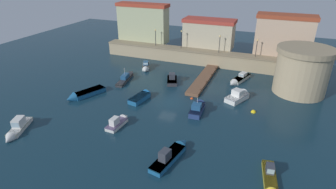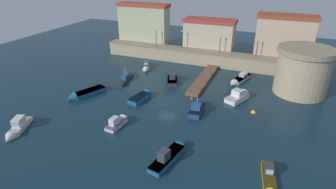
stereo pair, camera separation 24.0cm
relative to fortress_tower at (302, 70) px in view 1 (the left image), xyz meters
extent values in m
plane|color=#112D3D|center=(-18.38, -11.00, -3.78)|extent=(103.78, 103.78, 0.00)
cube|color=tan|center=(-18.38, 7.62, -2.48)|extent=(42.30, 2.65, 2.60)
cube|color=gray|center=(-18.38, 7.62, -1.05)|extent=(42.30, 2.95, 0.24)
cube|color=#AEB589|center=(-32.91, 10.61, 2.67)|extent=(11.29, 3.33, 7.70)
cube|color=#AA3C28|center=(-32.91, 10.61, 6.87)|extent=(11.74, 3.46, 0.70)
cube|color=#BDB192|center=(-17.90, 11.13, 1.46)|extent=(10.22, 4.38, 5.28)
cube|color=#AC3A2E|center=(-17.90, 11.13, 4.45)|extent=(10.63, 4.55, 0.70)
cube|color=tan|center=(-3.37, 10.92, 2.38)|extent=(10.23, 3.96, 7.11)
cube|color=#983E25|center=(-3.37, 10.92, 6.29)|extent=(10.63, 4.12, 0.70)
cylinder|color=tan|center=(0.00, 0.00, -0.46)|extent=(7.91, 7.91, 6.64)
cylinder|color=gray|center=(0.00, 0.00, 3.26)|extent=(8.54, 8.54, 0.80)
cube|color=brown|center=(-15.53, -0.80, -3.52)|extent=(2.16, 14.19, 0.51)
cylinder|color=#4E3525|center=(-14.56, 4.52, -3.43)|extent=(0.20, 0.20, 0.70)
cylinder|color=#4E3525|center=(-14.56, 0.97, -3.43)|extent=(0.20, 0.20, 0.70)
cylinder|color=#4E3525|center=(-14.56, -2.58, -3.43)|extent=(0.20, 0.20, 0.70)
cylinder|color=#4E3525|center=(-14.56, -6.13, -3.43)|extent=(0.20, 0.20, 0.70)
cylinder|color=black|center=(-28.55, 7.62, 0.64)|extent=(0.12, 0.12, 3.16)
sphere|color=#F9D172|center=(-28.55, 7.62, 2.37)|extent=(0.32, 0.32, 0.32)
cylinder|color=black|center=(-22.75, 7.62, 0.77)|extent=(0.12, 0.12, 3.40)
sphere|color=#F9D172|center=(-22.75, 7.62, 2.62)|extent=(0.32, 0.32, 0.32)
cylinder|color=black|center=(-14.80, 7.62, 0.62)|extent=(0.12, 0.12, 3.10)
sphere|color=#F9D172|center=(-14.80, 7.62, 2.32)|extent=(0.32, 0.32, 0.32)
cylinder|color=black|center=(-7.78, 7.62, 0.56)|extent=(0.12, 0.12, 3.00)
sphere|color=#F9D172|center=(-7.78, 7.62, 2.21)|extent=(0.32, 0.32, 0.32)
cube|color=silver|center=(-27.83, 1.08, -3.42)|extent=(2.62, 3.81, 0.72)
cone|color=silver|center=(-26.93, -0.98, -3.42)|extent=(1.53, 1.41, 1.23)
cube|color=#586654|center=(-27.83, 1.08, -3.10)|extent=(2.68, 3.88, 0.08)
cube|color=navy|center=(-27.86, 1.16, -2.73)|extent=(1.35, 1.41, 0.65)
cube|color=#99B7C6|center=(-27.64, 0.66, -2.70)|extent=(0.84, 0.41, 0.39)
cube|color=silver|center=(-21.86, -19.79, -3.52)|extent=(1.55, 3.36, 0.51)
cone|color=silver|center=(-21.74, -17.74, -3.52)|extent=(1.34, 0.99, 1.28)
cube|color=#594B6B|center=(-21.86, -19.79, -3.31)|extent=(1.58, 3.42, 0.08)
cube|color=silver|center=(-21.89, -20.19, -2.81)|extent=(0.84, 1.33, 0.91)
cube|color=#195689|center=(-13.16, -23.74, -3.47)|extent=(2.37, 5.45, 0.61)
cone|color=#195689|center=(-12.57, -20.51, -3.47)|extent=(1.60, 1.62, 1.37)
cube|color=#0B2B3E|center=(-13.16, -23.74, -3.21)|extent=(2.41, 5.56, 0.08)
cube|color=#333842|center=(-13.27, -24.32, -2.62)|extent=(1.11, 1.39, 1.09)
cube|color=#99B7C6|center=(-13.16, -23.71, -2.56)|extent=(0.81, 0.20, 0.66)
cube|color=navy|center=(-13.27, -12.47, -3.37)|extent=(1.74, 4.09, 0.82)
cone|color=navy|center=(-13.42, -9.95, -3.37)|extent=(1.49, 1.21, 1.43)
cube|color=black|center=(-13.27, -12.47, -3.00)|extent=(1.77, 4.18, 0.08)
cube|color=navy|center=(-13.24, -12.88, -2.59)|extent=(1.31, 1.36, 0.74)
cube|color=#99B7C6|center=(-13.28, -12.24, -2.55)|extent=(1.11, 0.13, 0.44)
cylinder|color=#B2B2B7|center=(-13.26, -12.54, -2.22)|extent=(0.08, 0.08, 1.48)
cube|color=silver|center=(-32.92, -24.90, -3.54)|extent=(2.87, 4.57, 0.48)
cone|color=silver|center=(-31.91, -27.47, -3.54)|extent=(1.66, 1.62, 1.30)
cube|color=#667452|center=(-32.92, -24.90, -3.34)|extent=(2.93, 4.66, 0.08)
cube|color=silver|center=(-32.92, -24.88, -2.76)|extent=(1.60, 1.94, 1.07)
cube|color=#99B7C6|center=(-32.62, -25.66, -2.71)|extent=(0.91, 0.40, 0.64)
cube|color=#195689|center=(-30.87, -13.23, -3.41)|extent=(3.60, 5.35, 0.73)
cone|color=#195689|center=(-32.12, -16.16, -3.41)|extent=(2.08, 1.94, 1.67)
cube|color=#0E283F|center=(-30.87, -13.23, -3.08)|extent=(3.68, 5.46, 0.08)
cube|color=white|center=(-8.70, -6.55, -3.38)|extent=(3.34, 4.36, 0.79)
cone|color=white|center=(-7.66, -4.30, -3.38)|extent=(2.07, 1.74, 1.77)
cube|color=slate|center=(-8.70, -6.55, -3.03)|extent=(3.40, 4.44, 0.08)
cube|color=silver|center=(-8.68, -6.51, -2.51)|extent=(1.84, 1.77, 0.96)
cube|color=#99B7C6|center=(-8.41, -5.92, -2.46)|extent=(1.19, 0.59, 0.58)
cube|color=#333338|center=(-20.34, -3.87, -3.43)|extent=(2.83, 3.95, 0.69)
cone|color=#333338|center=(-21.16, -1.77, -3.43)|extent=(1.82, 1.50, 1.56)
cube|color=black|center=(-20.34, -3.87, -3.13)|extent=(2.89, 4.03, 0.08)
cube|color=#333842|center=(-20.38, -3.76, -2.59)|extent=(1.37, 1.41, 1.01)
cube|color=#99B7C6|center=(-20.58, -3.24, -2.54)|extent=(0.89, 0.39, 0.60)
cube|color=gold|center=(-2.97, -22.44, -3.55)|extent=(1.78, 4.38, 0.46)
cube|color=#546217|center=(-2.97, -22.44, -3.36)|extent=(1.81, 4.47, 0.08)
cube|color=#333842|center=(-3.02, -22.08, -2.90)|extent=(0.89, 1.09, 0.85)
cube|color=#99B7C6|center=(-2.95, -22.58, -2.85)|extent=(0.68, 0.16, 0.51)
cube|color=#195689|center=(-22.48, -12.16, -3.40)|extent=(2.15, 4.04, 0.76)
cone|color=#195689|center=(-22.11, -9.78, -3.40)|extent=(1.64, 1.29, 1.50)
cube|color=#0B2240|center=(-22.48, -12.16, -3.06)|extent=(2.19, 4.12, 0.08)
cube|color=#333338|center=(-28.41, -6.29, -3.54)|extent=(2.03, 5.94, 0.47)
cone|color=#333338|center=(-28.95, -2.76, -3.54)|extent=(1.31, 1.55, 1.11)
cube|color=black|center=(-28.41, -6.29, -3.35)|extent=(2.07, 6.06, 0.08)
cube|color=navy|center=(-28.45, -6.05, -2.97)|extent=(1.24, 2.13, 0.68)
cube|color=#99B7C6|center=(-28.60, -5.06, -2.94)|extent=(0.85, 0.19, 0.41)
cylinder|color=#B2B2B7|center=(-28.44, -6.11, -2.35)|extent=(0.08, 0.08, 1.92)
cube|color=silver|center=(-9.31, 1.89, -3.49)|extent=(2.96, 5.34, 0.58)
cone|color=silver|center=(-10.30, -1.18, -3.49)|extent=(1.74, 1.75, 1.38)
cube|color=#616D4D|center=(-9.31, 1.89, -3.23)|extent=(3.02, 5.45, 0.08)
cube|color=silver|center=(-9.12, 2.49, -2.90)|extent=(1.41, 1.76, 0.59)
cube|color=#99B7C6|center=(-9.35, 1.77, -2.87)|extent=(0.87, 0.33, 0.35)
sphere|color=#EA4C19|center=(-15.22, -8.64, -3.78)|extent=(0.47, 0.47, 0.47)
sphere|color=yellow|center=(-5.89, -9.48, -3.78)|extent=(0.70, 0.70, 0.70)
camera|label=1|loc=(-4.44, -45.54, 15.43)|focal=29.59mm
camera|label=2|loc=(-4.22, -45.45, 15.43)|focal=29.59mm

